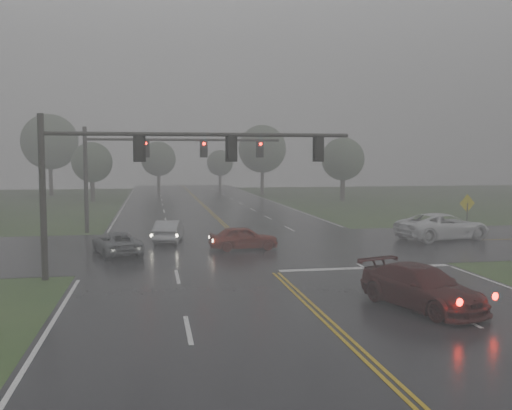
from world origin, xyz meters
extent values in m
plane|color=#29461E|center=(0.00, 0.00, 0.00)|extent=(180.00, 180.00, 0.00)
cube|color=black|center=(0.00, 20.00, 0.00)|extent=(18.00, 160.00, 0.02)
cube|color=black|center=(0.00, 22.00, 0.00)|extent=(120.00, 14.00, 0.02)
cube|color=silver|center=(4.50, 14.40, 0.00)|extent=(8.50, 0.50, 0.01)
imported|color=#3A0B0A|center=(3.78, 7.13, 0.00)|extent=(3.54, 5.49, 1.48)
imported|color=maroon|center=(-0.39, 21.04, 0.00)|extent=(4.05, 1.74, 1.36)
imported|color=#ABADB3|center=(-4.57, 24.79, 0.00)|extent=(2.15, 4.39, 1.39)
imported|color=#595D61|center=(-7.53, 20.57, 0.00)|extent=(3.22, 4.85, 1.24)
imported|color=white|center=(12.96, 22.67, 0.00)|extent=(6.64, 4.04, 1.72)
cylinder|color=black|center=(-10.20, 14.47, 3.60)|extent=(0.28, 0.28, 7.21)
cylinder|color=black|center=(-10.20, 14.47, 6.41)|extent=(0.18, 0.18, 0.80)
cylinder|color=black|center=(-3.33, 14.47, 6.36)|extent=(13.73, 0.18, 0.18)
cube|color=black|center=(-6.08, 14.47, 5.76)|extent=(0.34, 0.28, 1.05)
cube|color=black|center=(-6.08, 14.63, 5.76)|extent=(0.55, 0.03, 1.25)
cube|color=black|center=(-1.96, 14.47, 5.76)|extent=(0.34, 0.28, 1.05)
cube|color=black|center=(-1.96, 14.63, 5.76)|extent=(0.55, 0.03, 1.25)
cube|color=black|center=(2.16, 14.47, 5.76)|extent=(0.34, 0.28, 1.05)
cube|color=black|center=(2.16, 14.63, 5.76)|extent=(0.55, 0.03, 1.25)
cylinder|color=black|center=(-10.20, 30.52, 3.75)|extent=(0.29, 0.29, 7.51)
cylinder|color=black|center=(-10.20, 30.52, 6.67)|extent=(0.19, 0.19, 0.83)
cylinder|color=black|center=(-3.22, 30.52, 6.62)|extent=(13.97, 0.19, 0.19)
cube|color=black|center=(-6.01, 30.52, 6.00)|extent=(0.35, 0.29, 1.09)
cube|color=black|center=(-6.01, 30.68, 6.00)|extent=(0.57, 0.03, 1.30)
cylinder|color=#FF0C05|center=(-6.01, 30.35, 6.34)|extent=(0.23, 0.06, 0.23)
cube|color=black|center=(-1.82, 30.52, 6.00)|extent=(0.35, 0.29, 1.09)
cube|color=black|center=(-1.82, 30.68, 6.00)|extent=(0.57, 0.03, 1.30)
cylinder|color=#FF0C05|center=(-1.82, 30.35, 6.34)|extent=(0.23, 0.06, 0.23)
cube|color=black|center=(2.37, 30.52, 6.00)|extent=(0.35, 0.29, 1.09)
cube|color=black|center=(2.37, 30.68, 6.00)|extent=(0.57, 0.03, 1.30)
cylinder|color=#FF0C05|center=(2.37, 30.35, 6.34)|extent=(0.23, 0.06, 0.23)
cylinder|color=black|center=(15.05, 23.34, 1.15)|extent=(0.08, 0.08, 2.30)
cube|color=#CBBB0B|center=(15.05, 23.37, 2.30)|extent=(1.20, 0.24, 1.21)
cylinder|color=#352B23|center=(-12.86, 61.07, 1.39)|extent=(0.51, 0.51, 2.78)
sphere|color=#32442D|center=(-12.86, 61.07, 4.79)|extent=(4.94, 4.94, 4.94)
cylinder|color=#352B23|center=(9.88, 68.92, 1.92)|extent=(0.50, 0.50, 3.83)
sphere|color=#32442D|center=(9.88, 68.92, 6.60)|extent=(6.81, 6.81, 6.81)
cylinder|color=#352B23|center=(-4.69, 77.61, 1.50)|extent=(0.51, 0.51, 3.00)
sphere|color=#32442D|center=(-4.69, 77.61, 5.16)|extent=(5.33, 5.33, 5.33)
cylinder|color=#352B23|center=(17.80, 56.79, 1.51)|extent=(0.60, 0.60, 3.01)
sphere|color=#32442D|center=(17.80, 56.79, 5.18)|extent=(5.35, 5.35, 5.35)
cylinder|color=#352B23|center=(-19.76, 73.04, 2.20)|extent=(0.57, 0.57, 4.40)
sphere|color=#32442D|center=(-19.76, 73.04, 7.58)|extent=(7.82, 7.82, 7.82)
cylinder|color=#352B23|center=(6.04, 88.18, 1.29)|extent=(0.50, 0.50, 2.58)
sphere|color=#32442D|center=(6.04, 88.18, 4.45)|extent=(4.59, 4.59, 4.59)
camera|label=1|loc=(-5.49, -11.29, 5.30)|focal=40.00mm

